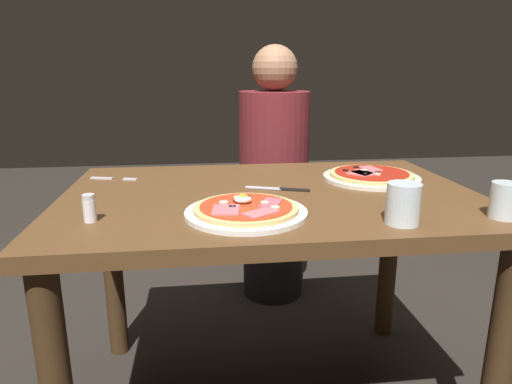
% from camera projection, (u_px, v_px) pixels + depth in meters
% --- Properties ---
extents(dining_table, '(1.20, 0.82, 0.73)m').
position_uv_depth(dining_table, '(270.00, 228.00, 1.36)').
color(dining_table, brown).
rests_on(dining_table, ground).
extents(pizza_foreground, '(0.30, 0.30, 0.05)m').
position_uv_depth(pizza_foreground, '(246.00, 210.00, 1.12)').
color(pizza_foreground, white).
rests_on(pizza_foreground, dining_table).
extents(pizza_across_left, '(0.31, 0.31, 0.03)m').
position_uv_depth(pizza_across_left, '(371.00, 176.00, 1.48)').
color(pizza_across_left, silver).
rests_on(pizza_across_left, dining_table).
extents(water_glass_near, '(0.08, 0.08, 0.10)m').
position_uv_depth(water_glass_near, '(403.00, 206.00, 1.05)').
color(water_glass_near, silver).
rests_on(water_glass_near, dining_table).
extents(water_glass_far, '(0.07, 0.07, 0.09)m').
position_uv_depth(water_glass_far, '(504.00, 203.00, 1.09)').
color(water_glass_far, silver).
rests_on(water_glass_far, dining_table).
extents(fork, '(0.16, 0.05, 0.00)m').
position_uv_depth(fork, '(110.00, 178.00, 1.48)').
color(fork, silver).
rests_on(fork, dining_table).
extents(knife, '(0.19, 0.08, 0.01)m').
position_uv_depth(knife, '(282.00, 189.00, 1.35)').
color(knife, silver).
rests_on(knife, dining_table).
extents(salt_shaker, '(0.03, 0.03, 0.07)m').
position_uv_depth(salt_shaker, '(89.00, 208.00, 1.06)').
color(salt_shaker, white).
rests_on(salt_shaker, dining_table).
extents(diner_person, '(0.32, 0.32, 1.18)m').
position_uv_depth(diner_person, '(274.00, 183.00, 2.12)').
color(diner_person, black).
rests_on(diner_person, ground).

